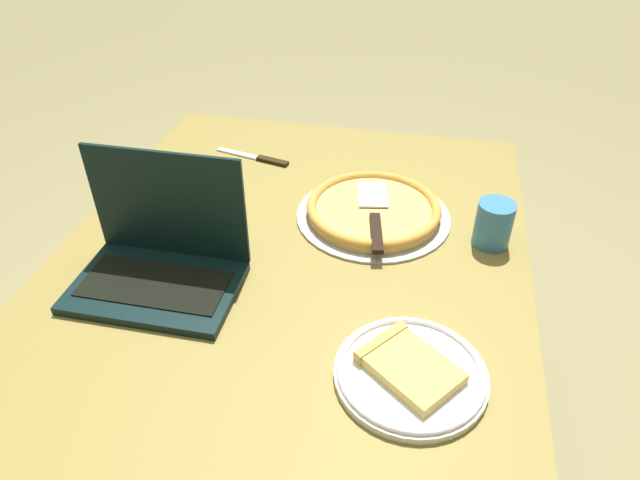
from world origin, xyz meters
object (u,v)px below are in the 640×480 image
dining_table (293,280)px  table_knife (259,158)px  pizza_tray (373,210)px  pizza_plate (410,371)px  laptop (160,256)px  drink_cup (494,224)px

dining_table → table_knife: bearing=26.6°
pizza_tray → table_knife: size_ratio=1.65×
pizza_plate → table_knife: size_ratio=1.18×
laptop → table_knife: (0.53, -0.04, -0.05)m
dining_table → laptop: bearing=121.9°
pizza_tray → dining_table: bearing=137.2°
dining_table → pizza_plate: pizza_plate is taller
dining_table → table_knife: size_ratio=5.66×
laptop → table_knife: size_ratio=1.48×
laptop → pizza_plate: laptop is taller
pizza_plate → pizza_tray: 0.48m
laptop → pizza_plate: bearing=-106.4°
table_knife → drink_cup: size_ratio=2.13×
dining_table → pizza_tray: pizza_tray is taller
laptop → drink_cup: laptop is taller
drink_cup → table_knife: bearing=67.0°
pizza_tray → drink_cup: drink_cup is taller
dining_table → drink_cup: 0.46m
dining_table → pizza_tray: bearing=-42.8°
laptop → pizza_plate: size_ratio=1.26×
dining_table → laptop: 0.31m
pizza_plate → pizza_tray: (0.46, 0.13, 0.01)m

